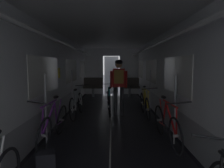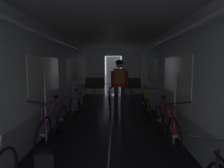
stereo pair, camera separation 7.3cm
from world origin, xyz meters
TOP-DOWN VIEW (x-y plane):
  - train_car_shell at (-0.00, 3.60)m, footprint 3.14×12.34m
  - bench_seat_far_left at (-0.90, 8.07)m, footprint 0.98×0.51m
  - bench_seat_far_right at (0.90, 8.07)m, footprint 0.98×0.51m
  - bicycle_yellow at (1.03, 4.24)m, footprint 0.44×1.69m
  - bicycle_red at (1.13, 2.14)m, footprint 0.44×1.69m
  - bicycle_purple at (-1.14, 2.17)m, footprint 0.44×1.69m
  - bicycle_silver at (-1.02, 4.18)m, footprint 0.44×1.69m
  - person_cyclist_aisle at (0.24, 4.33)m, footprint 0.53×0.40m
  - bicycle_teal_in_aisle at (-0.07, 4.60)m, footprint 0.44×1.69m
  - backpack_on_floor at (-0.90, 0.96)m, footprint 0.30×0.25m

SIDE VIEW (x-z plane):
  - backpack_on_floor at x=-0.90m, z-range 0.00..0.34m
  - bicycle_purple at x=-1.14m, z-range -0.10..0.86m
  - bicycle_silver at x=-1.02m, z-range -0.09..0.86m
  - bicycle_red at x=1.13m, z-range -0.09..0.86m
  - bicycle_yellow at x=1.03m, z-range -0.09..0.86m
  - bicycle_teal_in_aisle at x=-0.07m, z-range -0.09..0.85m
  - bench_seat_far_left at x=-0.90m, z-range 0.09..1.04m
  - bench_seat_far_right at x=0.90m, z-range 0.09..1.04m
  - person_cyclist_aisle at x=0.24m, z-range 0.21..1.94m
  - train_car_shell at x=0.00m, z-range 0.41..2.98m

